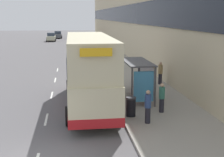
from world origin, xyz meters
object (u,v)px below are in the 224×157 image
at_px(bus_shelter, 140,73).
at_px(car_1, 75,36).
at_px(pedestrian_at_shelter, 162,98).
at_px(pedestrian_1, 148,106).
at_px(car_0, 51,37).
at_px(pedestrian_3, 160,73).
at_px(double_decker_bus_near, 89,70).
at_px(car_2, 58,35).
at_px(litter_bin, 131,107).
at_px(pedestrian_4, 153,74).
at_px(pedestrian_2, 140,74).

relative_size(bus_shelter, car_1, 0.92).
height_order(pedestrian_at_shelter, pedestrian_1, pedestrian_1).
distance_m(car_0, pedestrian_at_shelter, 54.07).
relative_size(pedestrian_1, pedestrian_3, 0.95).
xyz_separation_m(double_decker_bus_near, car_2, (-4.09, 60.37, -1.42)).
bearing_deg(car_1, litter_bin, -87.92).
distance_m(car_2, pedestrian_at_shelter, 62.96).
bearing_deg(bus_shelter, double_decker_bus_near, -169.01).
relative_size(double_decker_bus_near, pedestrian_at_shelter, 6.25).
xyz_separation_m(bus_shelter, car_2, (-7.39, 59.73, -1.01)).
distance_m(bus_shelter, car_0, 51.29).
height_order(car_2, pedestrian_3, pedestrian_3).
bearing_deg(car_0, pedestrian_3, 103.55).
bearing_deg(pedestrian_at_shelter, car_2, 97.31).
bearing_deg(car_2, pedestrian_4, 99.42).
bearing_deg(pedestrian_4, car_0, 102.56).
bearing_deg(double_decker_bus_near, pedestrian_1, -54.19).
height_order(car_1, pedestrian_3, pedestrian_3).
bearing_deg(pedestrian_3, pedestrian_at_shelter, -105.60).
relative_size(bus_shelter, car_2, 0.95).
xyz_separation_m(pedestrian_2, pedestrian_3, (1.67, 0.21, -0.02)).
bearing_deg(car_0, pedestrian_4, 102.56).
relative_size(double_decker_bus_near, car_1, 2.28).
xyz_separation_m(pedestrian_1, pedestrian_3, (3.20, 8.78, 0.04)).
xyz_separation_m(pedestrian_1, pedestrian_2, (1.53, 8.57, 0.06)).
xyz_separation_m(car_1, litter_bin, (2.05, -56.48, -0.22)).
bearing_deg(bus_shelter, car_0, 99.56).
height_order(car_1, litter_bin, car_1).
height_order(car_1, pedestrian_at_shelter, pedestrian_at_shelter).
bearing_deg(litter_bin, pedestrian_4, 66.58).
distance_m(double_decker_bus_near, car_1, 53.97).
xyz_separation_m(double_decker_bus_near, pedestrian_2, (4.23, 4.83, -1.21)).
relative_size(car_2, litter_bin, 4.21).
bearing_deg(car_0, pedestrian_2, 101.52).
relative_size(bus_shelter, car_0, 1.00).
bearing_deg(double_decker_bus_near, car_1, 89.97).
distance_m(double_decker_bus_near, pedestrian_1, 4.79).
height_order(car_1, pedestrian_2, pedestrian_2).
relative_size(double_decker_bus_near, car_0, 2.49).
height_order(car_0, pedestrian_1, pedestrian_1).
bearing_deg(pedestrian_at_shelter, litter_bin, -166.50).
xyz_separation_m(car_1, pedestrian_2, (4.21, -49.13, 0.19)).
distance_m(car_0, car_2, 9.23).
relative_size(pedestrian_at_shelter, pedestrian_1, 0.98).
height_order(car_0, pedestrian_at_shelter, car_0).
bearing_deg(pedestrian_2, pedestrian_at_shelter, -92.64).
distance_m(double_decker_bus_near, pedestrian_2, 6.53).
relative_size(car_0, pedestrian_3, 2.34).
bearing_deg(pedestrian_1, car_0, 98.20).
relative_size(double_decker_bus_near, pedestrian_4, 5.87).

